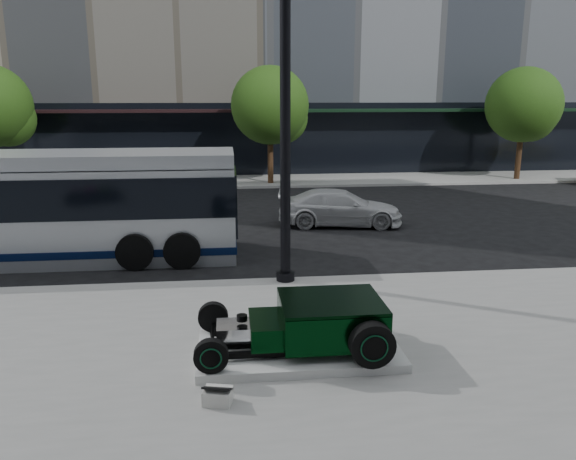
{
  "coord_description": "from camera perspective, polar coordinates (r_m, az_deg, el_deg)",
  "views": [
    {
      "loc": [
        -1.17,
        -14.86,
        4.43
      ],
      "look_at": [
        0.28,
        -1.59,
        1.2
      ],
      "focal_mm": 35.0,
      "sensor_mm": 36.0,
      "label": 1
    }
  ],
  "objects": [
    {
      "name": "street_trees",
      "position": [
        28.03,
        -1.54,
        12.24
      ],
      "size": [
        29.8,
        3.8,
        5.7
      ],
      "color": "black",
      "rests_on": "sidewalk_far"
    },
    {
      "name": "info_plaque",
      "position": [
        8.42,
        -7.15,
        -16.32
      ],
      "size": [
        0.46,
        0.38,
        0.31
      ],
      "color": "silver",
      "rests_on": "sidewalk_near"
    },
    {
      "name": "white_sedan",
      "position": [
        19.5,
        5.31,
        2.27
      ],
      "size": [
        4.45,
        2.3,
        1.23
      ],
      "primitive_type": "imported",
      "rotation": [
        0.0,
        0.0,
        1.43
      ],
      "color": "silver",
      "rests_on": "ground"
    },
    {
      "name": "ground",
      "position": [
        15.55,
        -1.67,
        -2.96
      ],
      "size": [
        120.0,
        120.0,
        0.0
      ],
      "primitive_type": "plane",
      "color": "black",
      "rests_on": "ground"
    },
    {
      "name": "sidewalk_far",
      "position": [
        29.21,
        -3.89,
        4.97
      ],
      "size": [
        70.0,
        4.0,
        0.12
      ],
      "primitive_type": "cube",
      "color": "gray",
      "rests_on": "ground"
    },
    {
      "name": "hot_rod",
      "position": [
        9.62,
        3.08,
        -9.25
      ],
      "size": [
        3.22,
        2.0,
        0.81
      ],
      "color": "black",
      "rests_on": "display_plinth"
    },
    {
      "name": "lamppost",
      "position": [
        12.74,
        -0.28,
        10.72
      ],
      "size": [
        0.44,
        0.44,
        7.94
      ],
      "color": "black",
      "rests_on": "sidewalk_near"
    },
    {
      "name": "display_plinth",
      "position": [
        9.78,
        1.07,
        -12.06
      ],
      "size": [
        3.4,
        1.8,
        0.15
      ],
      "primitive_type": "cube",
      "color": "silver",
      "rests_on": "sidewalk_near"
    },
    {
      "name": "transit_bus",
      "position": [
        16.86,
        -26.27,
        2.13
      ],
      "size": [
        12.12,
        2.88,
        2.92
      ],
      "color": "#B3B7BE",
      "rests_on": "ground"
    }
  ]
}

